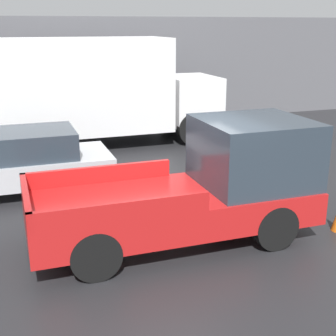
{
  "coord_description": "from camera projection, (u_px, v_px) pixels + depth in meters",
  "views": [
    {
      "loc": [
        -2.93,
        -7.52,
        3.84
      ],
      "look_at": [
        0.01,
        0.93,
        1.09
      ],
      "focal_mm": 50.0,
      "sensor_mm": 36.0,
      "label": 1
    }
  ],
  "objects": [
    {
      "name": "delivery_truck",
      "position": [
        96.0,
        89.0,
        15.05
      ],
      "size": [
        7.49,
        2.38,
        3.45
      ],
      "color": "white",
      "rests_on": "ground"
    },
    {
      "name": "car",
      "position": [
        22.0,
        161.0,
        11.06
      ],
      "size": [
        4.21,
        1.94,
        1.47
      ],
      "color": "#B7BABF",
      "rests_on": "ground"
    },
    {
      "name": "building_wall",
      "position": [
        84.0,
        73.0,
        17.9
      ],
      "size": [
        28.0,
        0.15,
        4.13
      ],
      "color": "#56565B",
      "rests_on": "ground"
    },
    {
      "name": "pickup_truck",
      "position": [
        203.0,
        185.0,
        8.59
      ],
      "size": [
        5.16,
        2.07,
        2.18
      ],
      "color": "red",
      "rests_on": "ground"
    },
    {
      "name": "ground_plane",
      "position": [
        184.0,
        237.0,
        8.84
      ],
      "size": [
        60.0,
        60.0,
        0.0
      ],
      "primitive_type": "plane",
      "color": "#232326"
    }
  ]
}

